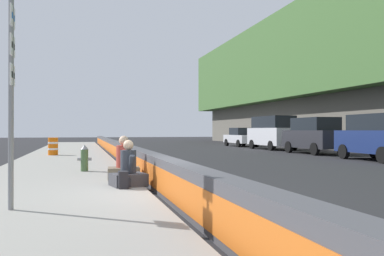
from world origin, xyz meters
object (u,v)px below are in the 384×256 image
construction_barrel (53,146)px  parked_car_third (379,137)px  seated_person_foreground (128,171)px  seated_person_middle (124,165)px  parked_car_far (241,137)px  fire_hydrant (84,158)px  parked_car_fourth (314,135)px  parked_car_midline (273,132)px  backpack (124,180)px  route_sign_post (11,87)px

construction_barrel → parked_car_third: bearing=-112.9°
seated_person_foreground → seated_person_middle: (1.45, -0.03, 0.03)m
construction_barrel → parked_car_far: size_ratio=0.21×
fire_hydrant → seated_person_foreground: 4.14m
parked_car_fourth → seated_person_middle: bearing=132.1°
parked_car_third → parked_car_midline: 12.24m
parked_car_fourth → parked_car_midline: size_ratio=0.94×
backpack → parked_car_midline: size_ratio=0.08×
seated_person_foreground → parked_car_far: (25.77, -13.12, 0.37)m
seated_person_middle → parked_car_midline: size_ratio=0.23×
construction_barrel → parked_car_far: bearing=-52.4°
route_sign_post → parked_car_midline: (21.94, -15.42, -0.88)m
construction_barrel → parked_car_third: parked_car_third is taller
seated_person_middle → parked_car_third: (5.67, -12.90, 0.67)m
seated_person_middle → construction_barrel: size_ratio=1.27×
route_sign_post → parked_car_far: bearing=-28.5°
backpack → construction_barrel: bearing=9.8°
parked_car_far → seated_person_foreground: bearing=153.0°
seated_person_foreground → parked_car_fourth: parked_car_fourth is taller
backpack → construction_barrel: (14.09, 2.44, 0.28)m
seated_person_middle → backpack: bearing=174.4°
fire_hydrant → parked_car_fourth: parked_car_fourth is taller
seated_person_middle → backpack: 1.89m
parked_car_midline → backpack: bearing=146.1°
parked_car_far → construction_barrel: bearing=127.6°
route_sign_post → fire_hydrant: (6.59, -1.26, -1.65)m
parked_car_third → backpack: bearing=120.0°
route_sign_post → seated_person_middle: (4.03, -2.29, -1.72)m
backpack → parked_car_midline: bearing=-33.9°
fire_hydrant → parked_car_third: 14.29m
seated_person_middle → parked_car_midline: parked_car_midline is taller
parked_car_third → parked_car_far: bearing=-0.6°
parked_car_third → parked_car_far: (18.65, -0.19, -0.32)m
seated_person_middle → parked_car_midline: 22.22m
fire_hydrant → parked_car_third: bearing=-77.4°
parked_car_fourth → parked_car_far: bearing=-0.1°
fire_hydrant → seated_person_foreground: (-4.01, -1.01, -0.10)m
route_sign_post → seated_person_foreground: bearing=-41.3°
seated_person_foreground → parked_car_fourth: bearing=-44.6°
parked_car_third → parked_car_fourth: size_ratio=1.01×
backpack → parked_car_far: parked_car_far is taller
route_sign_post → parked_car_far: route_sign_post is taller
route_sign_post → construction_barrel: route_sign_post is taller
parked_car_midline → parked_car_far: bearing=0.4°
construction_barrel → parked_car_fourth: 15.71m
seated_person_foreground → parked_car_midline: 23.42m
parked_car_fourth → parked_car_midline: (6.09, -0.06, 0.17)m
route_sign_post → parked_car_fourth: size_ratio=0.74×
seated_person_foreground → backpack: 0.48m
fire_hydrant → parked_car_midline: parked_car_midline is taller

